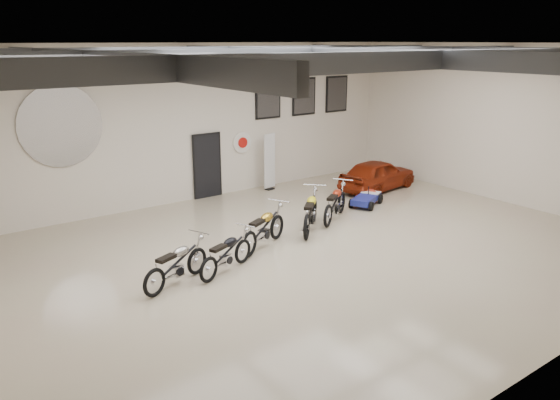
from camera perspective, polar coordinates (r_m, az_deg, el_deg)
floor at (r=13.57m, az=3.03°, el=-5.61°), size 16.00×12.00×0.01m
ceiling at (r=12.58m, az=3.38°, el=16.00°), size 16.00×12.00×0.01m
back_wall at (r=17.81m, az=-9.31°, el=7.85°), size 16.00×0.02×5.00m
right_wall at (r=18.91m, az=22.39°, el=7.33°), size 0.02×12.00×5.00m
ceiling_beams at (r=12.59m, az=3.36°, el=14.86°), size 15.80×11.80×0.32m
door at (r=18.26m, az=-7.64°, el=3.50°), size 0.92×0.08×2.10m
logo_plaque at (r=16.30m, az=-21.93°, el=7.18°), size 2.30×0.06×1.16m
poster_left at (r=19.25m, az=-1.27°, el=10.49°), size 1.05×0.08×1.35m
poster_mid at (r=20.21m, az=2.51°, el=10.76°), size 1.05×0.08×1.35m
poster_right at (r=21.24m, az=5.93°, el=10.97°), size 1.05×0.08×1.35m
oil_sign at (r=18.83m, az=-3.97°, el=6.02°), size 0.72×0.10×0.72m
banner_stand at (r=19.06m, az=-1.10°, el=3.95°), size 0.56×0.33×1.95m
motorcycle_silver at (r=11.93m, az=-10.81°, el=-6.51°), size 1.99×1.25×0.99m
motorcycle_black at (r=12.40m, az=-5.65°, el=-5.51°), size 1.89×1.19×0.94m
motorcycle_gold at (r=13.76m, az=-1.75°, el=-2.92°), size 2.11×1.45×1.06m
motorcycle_yellow at (r=15.01m, az=3.21°, el=-1.17°), size 2.02×1.93×1.11m
motorcycle_red at (r=15.98m, az=5.77°, el=-0.25°), size 2.05×1.61×1.05m
go_kart at (r=17.66m, az=9.15°, el=0.47°), size 1.80×1.38×0.60m
vintage_car at (r=19.40m, az=10.17°, el=2.63°), size 1.75×3.38×1.10m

